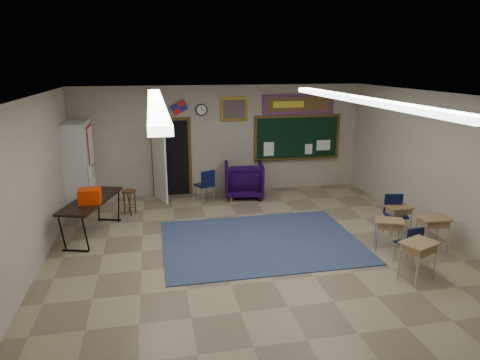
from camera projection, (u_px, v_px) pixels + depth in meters
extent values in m
plane|color=gray|center=(261.00, 259.00, 8.05)|extent=(9.00, 9.00, 0.00)
cube|color=#B1A68F|center=(222.00, 140.00, 11.90)|extent=(8.00, 0.04, 3.00)
cube|color=#B1A68F|center=(404.00, 333.00, 3.40)|extent=(8.00, 0.04, 3.00)
cube|color=#B1A68F|center=(21.00, 197.00, 6.87)|extent=(0.04, 9.00, 3.00)
cube|color=#B1A68F|center=(458.00, 172.00, 8.43)|extent=(0.04, 9.00, 3.00)
cube|color=silver|center=(263.00, 98.00, 7.25)|extent=(8.00, 9.00, 0.04)
cube|color=#344364|center=(261.00, 241.00, 8.84)|extent=(4.00, 3.00, 0.02)
cube|color=black|center=(172.00, 158.00, 11.74)|extent=(0.95, 0.04, 2.10)
cube|color=silver|center=(159.00, 163.00, 11.26)|extent=(0.35, 0.86, 2.05)
cube|color=#523917|center=(297.00, 137.00, 12.30)|extent=(2.55, 0.05, 1.30)
cube|color=black|center=(297.00, 138.00, 12.29)|extent=(2.40, 0.03, 1.15)
cube|color=#523917|center=(297.00, 158.00, 12.40)|extent=(2.40, 0.12, 0.04)
cube|color=red|center=(298.00, 104.00, 12.05)|extent=(2.10, 0.04, 0.55)
cube|color=brown|center=(299.00, 104.00, 12.04)|extent=(1.90, 0.03, 0.40)
cube|color=olive|center=(234.00, 109.00, 11.71)|extent=(0.75, 0.05, 0.65)
cube|color=#A51466|center=(234.00, 109.00, 11.70)|extent=(0.62, 0.03, 0.52)
cylinder|color=black|center=(201.00, 110.00, 11.54)|extent=(0.32, 0.05, 0.32)
cylinder|color=white|center=(201.00, 110.00, 11.52)|extent=(0.26, 0.02, 0.26)
cube|color=beige|center=(79.00, 165.00, 10.67)|extent=(0.55, 1.25, 2.20)
imported|color=black|center=(244.00, 180.00, 11.72)|extent=(1.17, 1.20, 0.96)
cube|color=olive|center=(390.00, 221.00, 8.28)|extent=(0.65, 0.58, 0.04)
cube|color=brown|center=(389.00, 225.00, 8.31)|extent=(0.56, 0.49, 0.11)
cube|color=olive|center=(399.00, 207.00, 9.10)|extent=(0.55, 0.42, 0.04)
cube|color=brown|center=(398.00, 211.00, 9.12)|extent=(0.47, 0.36, 0.11)
cube|color=olive|center=(419.00, 243.00, 7.11)|extent=(0.70, 0.62, 0.04)
cube|color=brown|center=(419.00, 249.00, 7.14)|extent=(0.60, 0.53, 0.12)
cube|color=olive|center=(434.00, 218.00, 8.30)|extent=(0.58, 0.45, 0.04)
cube|color=brown|center=(433.00, 223.00, 8.32)|extent=(0.51, 0.38, 0.11)
cube|color=black|center=(91.00, 200.00, 9.00)|extent=(1.19, 2.04, 0.05)
cube|color=red|center=(90.00, 196.00, 8.70)|extent=(0.43, 0.32, 0.30)
cylinder|color=#513618|center=(129.00, 191.00, 10.34)|extent=(0.34, 0.34, 0.04)
torus|color=#513618|center=(130.00, 206.00, 10.44)|extent=(0.28, 0.28, 0.02)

